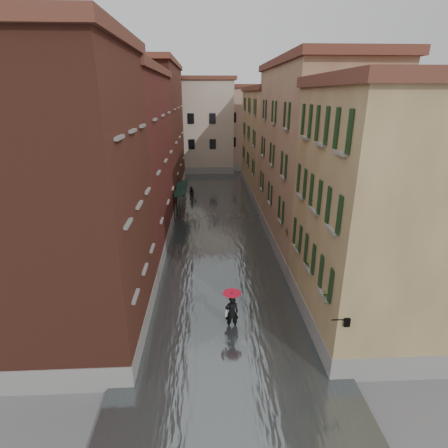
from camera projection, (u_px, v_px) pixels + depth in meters
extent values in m
plane|color=slate|center=(225.00, 304.00, 19.86)|extent=(120.00, 120.00, 0.00)
cube|color=#4E5657|center=(218.00, 223.00, 31.99)|extent=(10.00, 60.00, 0.20)
cube|color=brown|center=(69.00, 208.00, 15.38)|extent=(6.00, 8.00, 13.00)
cube|color=#5C1E1D|center=(124.00, 165.00, 25.76)|extent=(6.00, 14.00, 12.50)
cube|color=brown|center=(152.00, 133.00, 39.53)|extent=(6.00, 16.00, 14.00)
cube|color=olive|center=(377.00, 218.00, 16.30)|extent=(6.00, 8.00, 11.50)
cube|color=tan|center=(311.00, 160.00, 26.33)|extent=(6.00, 14.00, 13.00)
cube|color=olive|center=(274.00, 144.00, 40.63)|extent=(6.00, 16.00, 11.50)
cube|color=beige|center=(192.00, 127.00, 52.99)|extent=(12.00, 9.00, 13.00)
cube|color=tan|center=(250.00, 129.00, 55.46)|extent=(10.00, 9.00, 12.00)
cube|color=black|center=(180.00, 192.00, 32.65)|extent=(1.09, 2.88, 0.31)
cylinder|color=black|center=(174.00, 209.00, 31.69)|extent=(0.06, 0.06, 2.80)
cylinder|color=black|center=(176.00, 200.00, 34.38)|extent=(0.06, 0.06, 2.80)
cube|color=black|center=(182.00, 185.00, 35.37)|extent=(1.09, 3.34, 0.31)
cylinder|color=black|center=(176.00, 201.00, 34.19)|extent=(0.06, 0.06, 2.80)
cylinder|color=black|center=(179.00, 192.00, 37.31)|extent=(0.06, 0.06, 2.80)
cylinder|color=black|center=(339.00, 320.00, 13.35)|extent=(0.60, 0.05, 0.05)
cube|color=black|center=(347.00, 322.00, 13.40)|extent=(0.22, 0.22, 0.35)
cube|color=beige|center=(347.00, 322.00, 13.40)|extent=(0.14, 0.14, 0.24)
cube|color=brown|center=(329.00, 298.00, 14.67)|extent=(0.22, 0.85, 0.18)
imported|color=#265926|center=(330.00, 289.00, 14.52)|extent=(0.59, 0.51, 0.66)
cube|color=brown|center=(310.00, 267.00, 17.30)|extent=(0.22, 0.85, 0.18)
imported|color=#265926|center=(311.00, 259.00, 17.16)|extent=(0.59, 0.51, 0.66)
cube|color=brown|center=(299.00, 249.00, 19.28)|extent=(0.22, 0.85, 0.18)
imported|color=#265926|center=(300.00, 242.00, 19.14)|extent=(0.59, 0.51, 0.66)
cube|color=brown|center=(289.00, 233.00, 21.57)|extent=(0.22, 0.85, 0.18)
imported|color=#265926|center=(290.00, 226.00, 21.42)|extent=(0.59, 0.51, 0.66)
cube|color=brown|center=(282.00, 220.00, 23.75)|extent=(0.22, 0.85, 0.18)
imported|color=#265926|center=(282.00, 214.00, 23.60)|extent=(0.59, 0.51, 0.66)
imported|color=black|center=(232.00, 313.00, 17.47)|extent=(0.72, 0.50, 1.87)
cube|color=beige|center=(226.00, 312.00, 17.49)|extent=(0.08, 0.30, 0.38)
cylinder|color=black|center=(232.00, 306.00, 17.32)|extent=(0.02, 0.02, 1.00)
cone|color=red|center=(232.00, 296.00, 17.12)|extent=(0.94, 0.94, 0.28)
imported|color=black|center=(192.00, 194.00, 39.04)|extent=(0.88, 0.80, 1.47)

